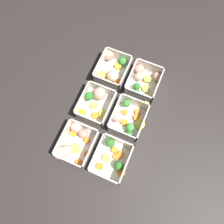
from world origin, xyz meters
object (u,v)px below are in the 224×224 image
container_near_right (73,144)px  container_far_right (112,158)px  container_near_left (112,69)px  container_far_center (127,119)px  container_far_left (144,81)px  container_near_center (97,102)px

container_near_right → container_far_right: bearing=92.9°
container_near_left → container_near_right: (0.34, -0.01, -0.00)m
container_far_center → container_near_right: bearing=-41.6°
container_far_left → container_near_center: bearing=-41.1°
container_near_left → container_far_left: (0.00, 0.14, -0.00)m
container_near_left → container_near_center: same height
container_near_left → container_near_center: 0.16m
container_far_left → container_near_right: bearing=-23.6°
container_near_center → container_far_left: bearing=138.9°
container_far_center → container_near_center: bearing=-97.2°
container_far_center → container_near_left: bearing=-141.9°
container_near_left → container_near_right: bearing=-1.6°
container_far_right → container_far_center: bearing=-178.5°
container_near_right → container_far_left: (-0.34, 0.15, -0.00)m
container_near_center → container_near_left: bearing=-179.5°
container_far_right → container_far_left: bearing=-179.6°
container_near_right → container_far_center: 0.22m
container_far_center → container_far_left: bearing=179.4°
container_near_center → container_far_center: size_ratio=1.10×
container_near_right → container_far_center: same height
container_near_right → container_far_right: same height
container_near_center → container_far_center: bearing=82.8°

